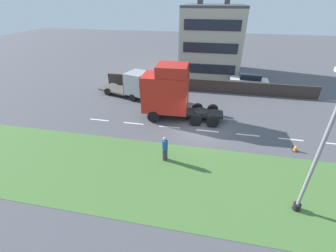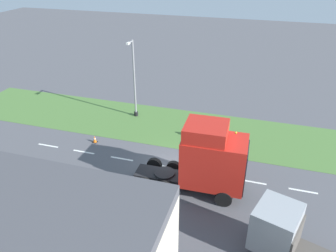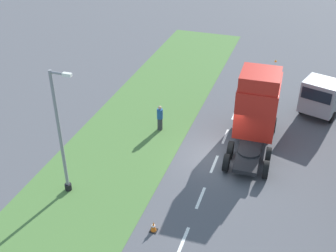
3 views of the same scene
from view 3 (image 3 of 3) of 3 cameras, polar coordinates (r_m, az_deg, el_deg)
name	(u,v)px [view 3 (image 3 of 3)]	position (r m, az deg, el deg)	size (l,w,h in m)	color
ground_plane	(217,157)	(25.95, 6.64, -4.26)	(120.00, 120.00, 0.00)	#515156
grass_verge	(127,140)	(27.48, -5.63, -1.92)	(7.00, 44.00, 0.01)	#4C7538
lane_markings	(214,164)	(25.39, 6.29, -5.13)	(0.16, 21.00, 0.00)	white
lorry_cab	(257,105)	(26.94, 12.03, 2.74)	(2.77, 7.12, 4.96)	black
flatbed_truck	(322,96)	(31.36, 20.12, 3.80)	(3.93, 6.20, 2.82)	#999EA3
lamp_post	(62,141)	(22.09, -14.17, -1.95)	(1.31, 0.37, 7.14)	black
pedestrian	(160,118)	(28.01, -1.10, 1.07)	(0.39, 0.39, 1.80)	#333338
traffic_cone_lead	(153,227)	(20.94, -1.98, -13.45)	(0.36, 0.36, 0.58)	black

